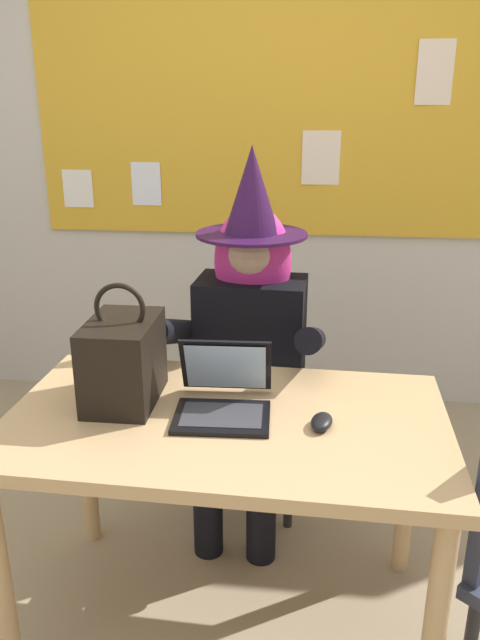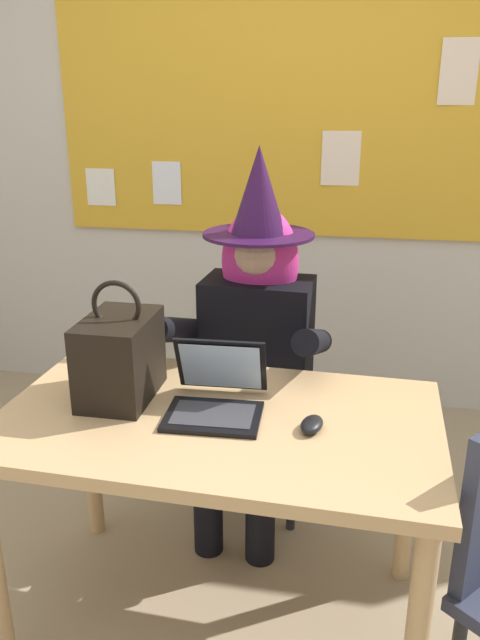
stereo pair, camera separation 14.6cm
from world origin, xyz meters
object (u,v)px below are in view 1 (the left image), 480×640
object	(u,v)px
desk_main	(226,445)
laptop	(223,396)
computer_mouse	(322,422)
chair_at_desk	(252,383)
person_costumed	(249,327)
handbag	(123,360)

from	to	relation	value
desk_main	laptop	world-z (taller)	laptop
desk_main	computer_mouse	xyz separation A→B (m)	(0.28, -0.03, 0.11)
desk_main	laptop	xyz separation A→B (m)	(-0.01, 0.04, 0.14)
computer_mouse	chair_at_desk	bearing A→B (deg)	120.39
person_costumed	laptop	xyz separation A→B (m)	(-0.02, -0.59, -0.01)
laptop	chair_at_desk	bearing A→B (deg)	85.71
chair_at_desk	laptop	bearing A→B (deg)	-1.93
person_costumed	laptop	bearing A→B (deg)	1.69
chair_at_desk	laptop	xyz separation A→B (m)	(-0.02, -0.71, 0.28)
person_costumed	handbag	xyz separation A→B (m)	(-0.33, -0.55, 0.08)
person_costumed	computer_mouse	world-z (taller)	person_costumed
person_costumed	laptop	distance (m)	0.59
computer_mouse	handbag	size ratio (longest dim) A/B	0.28
chair_at_desk	handbag	world-z (taller)	handbag
laptop	handbag	distance (m)	0.33
chair_at_desk	computer_mouse	distance (m)	0.86
laptop	computer_mouse	size ratio (longest dim) A/B	2.97
laptop	handbag	world-z (taller)	handbag
handbag	person_costumed	bearing A→B (deg)	59.06
computer_mouse	handbag	distance (m)	0.62
person_costumed	handbag	size ratio (longest dim) A/B	3.91
desk_main	laptop	bearing A→B (deg)	108.38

